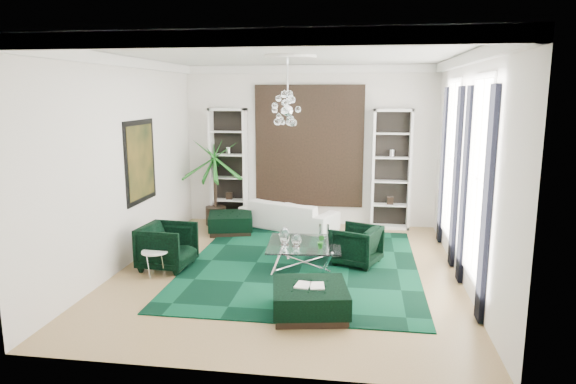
% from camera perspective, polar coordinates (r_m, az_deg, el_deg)
% --- Properties ---
extents(floor, '(6.00, 7.00, 0.02)m').
position_cam_1_polar(floor, '(9.38, 0.00, -8.77)').
color(floor, '#A48657').
rests_on(floor, ground).
extents(ceiling, '(6.00, 7.00, 0.02)m').
position_cam_1_polar(ceiling, '(8.85, 0.00, 15.19)').
color(ceiling, white).
rests_on(ceiling, ground).
extents(wall_back, '(6.00, 0.02, 3.80)m').
position_cam_1_polar(wall_back, '(12.38, 2.37, 5.12)').
color(wall_back, silver).
rests_on(wall_back, ground).
extents(wall_front, '(6.00, 0.02, 3.80)m').
position_cam_1_polar(wall_front, '(5.53, -5.29, -2.21)').
color(wall_front, silver).
rests_on(wall_front, ground).
extents(wall_left, '(0.02, 7.00, 3.80)m').
position_cam_1_polar(wall_left, '(9.81, -17.69, 3.08)').
color(wall_left, silver).
rests_on(wall_left, ground).
extents(wall_right, '(0.02, 7.00, 3.80)m').
position_cam_1_polar(wall_right, '(8.99, 19.36, 2.31)').
color(wall_right, silver).
rests_on(wall_right, ground).
extents(crown_molding, '(6.00, 7.00, 0.18)m').
position_cam_1_polar(crown_molding, '(8.85, 0.00, 14.48)').
color(crown_molding, white).
rests_on(crown_molding, ceiling).
extents(ceiling_medallion, '(0.90, 0.90, 0.05)m').
position_cam_1_polar(ceiling_medallion, '(9.15, 0.28, 14.80)').
color(ceiling_medallion, white).
rests_on(ceiling_medallion, ceiling).
extents(tapestry, '(2.50, 0.06, 2.80)m').
position_cam_1_polar(tapestry, '(12.33, 2.35, 5.09)').
color(tapestry, black).
rests_on(tapestry, wall_back).
extents(shelving_left, '(0.90, 0.38, 2.80)m').
position_cam_1_polar(shelving_left, '(12.60, -6.61, 2.86)').
color(shelving_left, white).
rests_on(shelving_left, floor).
extents(shelving_right, '(0.90, 0.38, 2.80)m').
position_cam_1_polar(shelving_right, '(12.19, 11.41, 2.45)').
color(shelving_right, white).
rests_on(shelving_right, floor).
extents(painting, '(0.04, 1.30, 1.60)m').
position_cam_1_polar(painting, '(10.34, -16.03, 3.27)').
color(painting, black).
rests_on(painting, wall_left).
extents(window_near, '(0.03, 1.10, 2.90)m').
position_cam_1_polar(window_near, '(8.12, 20.39, 1.37)').
color(window_near, white).
rests_on(window_near, wall_right).
extents(curtain_near_a, '(0.07, 0.30, 3.25)m').
position_cam_1_polar(curtain_near_a, '(7.41, 21.22, -1.52)').
color(curtain_near_a, black).
rests_on(curtain_near_a, floor).
extents(curtain_near_b, '(0.07, 0.30, 3.25)m').
position_cam_1_polar(curtain_near_b, '(8.91, 19.05, 0.62)').
color(curtain_near_b, black).
rests_on(curtain_near_b, floor).
extents(window_far, '(0.03, 1.10, 2.90)m').
position_cam_1_polar(window_far, '(10.45, 17.72, 3.53)').
color(window_far, white).
rests_on(window_far, wall_right).
extents(curtain_far_a, '(0.07, 0.30, 3.25)m').
position_cam_1_polar(curtain_far_a, '(9.72, 18.16, 1.49)').
color(curtain_far_a, black).
rests_on(curtain_far_a, floor).
extents(curtain_far_b, '(0.07, 0.30, 3.25)m').
position_cam_1_polar(curtain_far_b, '(11.24, 16.85, 2.78)').
color(curtain_far_b, black).
rests_on(curtain_far_b, floor).
extents(rug, '(4.20, 5.00, 0.02)m').
position_cam_1_polar(rug, '(9.63, 1.58, -8.11)').
color(rug, black).
rests_on(rug, floor).
extents(sofa, '(2.45, 1.69, 0.67)m').
position_cam_1_polar(sofa, '(12.11, 0.07, -2.52)').
color(sofa, white).
rests_on(sofa, floor).
extents(armchair_left, '(0.97, 0.95, 0.82)m').
position_cam_1_polar(armchair_left, '(9.64, -13.26, -5.90)').
color(armchair_left, black).
rests_on(armchair_left, floor).
extents(armchair_right, '(1.05, 1.03, 0.74)m').
position_cam_1_polar(armchair_right, '(9.67, 7.60, -5.90)').
color(armchair_right, black).
rests_on(armchair_right, floor).
extents(coffee_table, '(1.41, 1.41, 0.45)m').
position_cam_1_polar(coffee_table, '(9.49, 1.81, -7.03)').
color(coffee_table, white).
rests_on(coffee_table, floor).
extents(ottoman_side, '(1.18, 1.18, 0.43)m').
position_cam_1_polar(ottoman_side, '(11.87, -6.39, -3.45)').
color(ottoman_side, black).
rests_on(ottoman_side, floor).
extents(ottoman_front, '(1.23, 1.23, 0.43)m').
position_cam_1_polar(ottoman_front, '(7.58, 2.45, -11.89)').
color(ottoman_front, black).
rests_on(ottoman_front, floor).
extents(book, '(0.43, 0.28, 0.03)m').
position_cam_1_polar(book, '(7.50, 2.46, -10.29)').
color(book, white).
rests_on(book, ottoman_front).
extents(side_table, '(0.50, 0.50, 0.44)m').
position_cam_1_polar(side_table, '(9.33, -14.51, -7.74)').
color(side_table, white).
rests_on(side_table, floor).
extents(palm, '(1.83, 1.83, 2.67)m').
position_cam_1_polar(palm, '(12.40, -8.15, 2.40)').
color(palm, '#1E681F').
rests_on(palm, floor).
extents(chandelier, '(0.85, 0.85, 0.68)m').
position_cam_1_polar(chandelier, '(8.92, -0.04, 8.99)').
color(chandelier, white).
rests_on(chandelier, ceiling).
extents(table_plant, '(0.17, 0.16, 0.25)m').
position_cam_1_polar(table_plant, '(9.10, 3.69, -5.52)').
color(table_plant, '#1E681F').
rests_on(table_plant, coffee_table).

